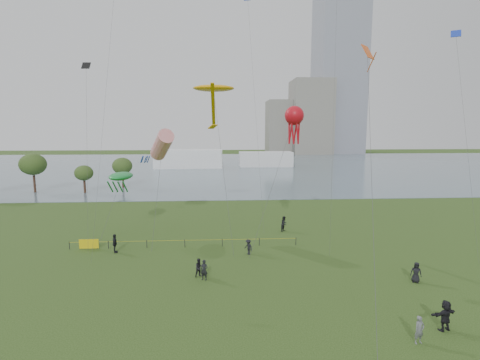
{
  "coord_description": "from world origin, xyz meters",
  "views": [
    {
      "loc": [
        -1.79,
        -20.42,
        12.39
      ],
      "look_at": [
        0.0,
        10.0,
        8.0
      ],
      "focal_mm": 26.0,
      "sensor_mm": 36.0,
      "label": 1
    }
  ],
  "objects": [
    {
      "name": "spectator_c",
      "position": [
        -12.52,
        14.28,
        0.97
      ],
      "size": [
        0.72,
        1.21,
        1.94
      ],
      "primitive_type": "imported",
      "rotation": [
        0.0,
        0.0,
        1.8
      ],
      "color": "black",
      "rests_on": "ground_plane"
    },
    {
      "name": "fence",
      "position": [
        -11.7,
        15.55,
        0.55
      ],
      "size": [
        24.07,
        0.07,
        1.05
      ],
      "color": "black",
      "rests_on": "ground_plane"
    },
    {
      "name": "spectator_b",
      "position": [
        1.01,
        12.97,
        0.78
      ],
      "size": [
        1.07,
        1.16,
        1.56
      ],
      "primitive_type": "imported",
      "rotation": [
        0.0,
        0.0,
        -0.92
      ],
      "color": "black",
      "rests_on": "ground_plane"
    },
    {
      "name": "building_low",
      "position": [
        32.0,
        168.0,
        14.0
      ],
      "size": [
        16.0,
        18.0,
        28.0
      ],
      "primitive_type": "cube",
      "color": "slate",
      "rests_on": "ground_plane"
    },
    {
      "name": "spectator_d",
      "position": [
        14.2,
        5.73,
        0.85
      ],
      "size": [
        0.98,
        0.86,
        1.7
      ],
      "primitive_type": "imported",
      "rotation": [
        0.0,
        0.0,
        -0.47
      ],
      "color": "black",
      "rests_on": "ground_plane"
    },
    {
      "name": "trees",
      "position": [
        -38.54,
        49.27,
        5.7
      ],
      "size": [
        29.25,
        13.66,
        8.95
      ],
      "color": "#362218",
      "rests_on": "ground_plane"
    },
    {
      "name": "kite_octopus",
      "position": [
        5.9,
        15.37,
        13.76
      ],
      "size": [
        5.9,
        4.47,
        14.85
      ],
      "rotation": [
        0.0,
        0.0,
        -0.23
      ],
      "color": "#3F3F42"
    },
    {
      "name": "spectator_f",
      "position": [
        -3.15,
        7.19,
        0.86
      ],
      "size": [
        0.73,
        0.61,
        1.72
      ],
      "primitive_type": "imported",
      "rotation": [
        0.0,
        0.0,
        -0.36
      ],
      "color": "black",
      "rests_on": "ground_plane"
    },
    {
      "name": "pavilion_right",
      "position": [
        14.0,
        98.0,
        2.5
      ],
      "size": [
        18.0,
        7.0,
        5.0
      ],
      "primitive_type": "cube",
      "color": "white",
      "rests_on": "ground_plane"
    },
    {
      "name": "spectator_a",
      "position": [
        -3.59,
        7.84,
        0.8
      ],
      "size": [
        0.96,
        0.88,
        1.61
      ],
      "primitive_type": "imported",
      "rotation": [
        0.0,
        0.0,
        0.43
      ],
      "color": "black",
      "rests_on": "ground_plane"
    },
    {
      "name": "spectator_g",
      "position": [
        6.09,
        20.74,
        0.95
      ],
      "size": [
        1.14,
        1.17,
        1.9
      ],
      "primitive_type": "imported",
      "rotation": [
        0.0,
        0.0,
        0.87
      ],
      "color": "black",
      "rests_on": "ground_plane"
    },
    {
      "name": "pavilion_left",
      "position": [
        -12.0,
        95.0,
        3.0
      ],
      "size": [
        22.0,
        8.0,
        6.0
      ],
      "primitive_type": "cube",
      "color": "white",
      "rests_on": "ground_plane"
    },
    {
      "name": "spectator_e",
      "position": [
        12.13,
        -1.07,
        0.98
      ],
      "size": [
        1.9,
        1.01,
        1.96
      ],
      "primitive_type": "imported",
      "rotation": [
        0.0,
        0.0,
        3.39
      ],
      "color": "black",
      "rests_on": "ground_plane"
    },
    {
      "name": "building_mid",
      "position": [
        46.0,
        162.0,
        19.0
      ],
      "size": [
        20.0,
        20.0,
        38.0
      ],
      "primitive_type": "cube",
      "color": "slate",
      "rests_on": "ground_plane"
    },
    {
      "name": "kite_flyer",
      "position": [
        9.77,
        -2.27,
        0.83
      ],
      "size": [
        0.67,
        0.51,
        1.67
      ],
      "primitive_type": "imported",
      "rotation": [
        0.0,
        0.0,
        0.2
      ],
      "color": "slate",
      "rests_on": "ground_plane"
    },
    {
      "name": "small_kites",
      "position": [
        -3.04,
        18.47,
        23.49
      ],
      "size": [
        46.12,
        13.8,
        13.91
      ],
      "color": "black"
    },
    {
      "name": "ground_plane",
      "position": [
        0.0,
        0.0,
        0.0
      ],
      "size": [
        400.0,
        400.0,
        0.0
      ],
      "primitive_type": "plane",
      "color": "#223B12"
    },
    {
      "name": "lake",
      "position": [
        0.0,
        100.0,
        0.02
      ],
      "size": [
        400.0,
        120.0,
        0.08
      ],
      "primitive_type": "cube",
      "color": "slate",
      "rests_on": "ground_plane"
    },
    {
      "name": "kite_stingray",
      "position": [
        -2.42,
        21.02,
        17.13
      ],
      "size": [
        4.81,
        10.18,
        17.6
      ],
      "rotation": [
        0.0,
        0.0,
        -0.07
      ],
      "color": "#3F3F42"
    },
    {
      "name": "kite_windsock",
      "position": [
        -8.61,
        21.29,
        10.63
      ],
      "size": [
        4.3,
        9.51,
        12.59
      ],
      "rotation": [
        0.0,
        0.0,
        0.12
      ],
      "color": "#3F3F42"
    },
    {
      "name": "kite_creature",
      "position": [
        -13.26,
        20.29,
        7.07
      ],
      "size": [
        2.71,
        7.19,
        7.54
      ],
      "rotation": [
        0.0,
        0.0,
        0.05
      ],
      "color": "#3F3F42"
    },
    {
      "name": "tower",
      "position": [
        62.0,
        168.0,
        60.0
      ],
      "size": [
        24.0,
        24.0,
        120.0
      ],
      "primitive_type": "cube",
      "color": "gray",
      "rests_on": "ground_plane"
    },
    {
      "name": "kite_delta",
      "position": [
        10.6,
        8.73,
        17.76
      ],
      "size": [
        4.99,
        14.17,
        19.56
      ],
      "rotation": [
        0.0,
        0.0,
        0.27
      ],
      "color": "#3F3F42"
    }
  ]
}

